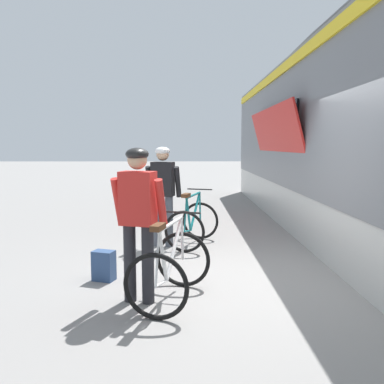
{
  "coord_description": "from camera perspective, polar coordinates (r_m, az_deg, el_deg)",
  "views": [
    {
      "loc": [
        -0.86,
        -5.14,
        1.79
      ],
      "look_at": [
        -0.78,
        1.2,
        1.05
      ],
      "focal_mm": 37.6,
      "sensor_mm": 36.0,
      "label": 1
    }
  ],
  "objects": [
    {
      "name": "ground_plane",
      "position": [
        5.51,
        8.52,
        -12.37
      ],
      "size": [
        80.0,
        80.0,
        0.0
      ],
      "primitive_type": "plane",
      "color": "gray"
    },
    {
      "name": "cyclist_near_in_dark",
      "position": [
        7.07,
        -4.14,
        0.67
      ],
      "size": [
        0.65,
        0.4,
        1.76
      ],
      "color": "#4C515B",
      "rests_on": "ground"
    },
    {
      "name": "cyclist_far_in_red",
      "position": [
        4.55,
        -7.65,
        -2.7
      ],
      "size": [
        0.66,
        0.41,
        1.76
      ],
      "color": "#232328",
      "rests_on": "ground"
    },
    {
      "name": "bicycle_near_teal",
      "position": [
        7.2,
        0.11,
        -4.46
      ],
      "size": [
        0.99,
        1.23,
        0.99
      ],
      "color": "black",
      "rests_on": "ground"
    },
    {
      "name": "bicycle_far_white",
      "position": [
        4.66,
        -3.08,
        -10.68
      ],
      "size": [
        0.96,
        1.22,
        0.99
      ],
      "color": "black",
      "rests_on": "ground"
    },
    {
      "name": "backpack_on_platform",
      "position": [
        5.54,
        -12.4,
        -10.16
      ],
      "size": [
        0.32,
        0.26,
        0.4
      ],
      "primitive_type": "cube",
      "rotation": [
        0.0,
        0.0,
        -0.32
      ],
      "color": "navy",
      "rests_on": "ground"
    }
  ]
}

